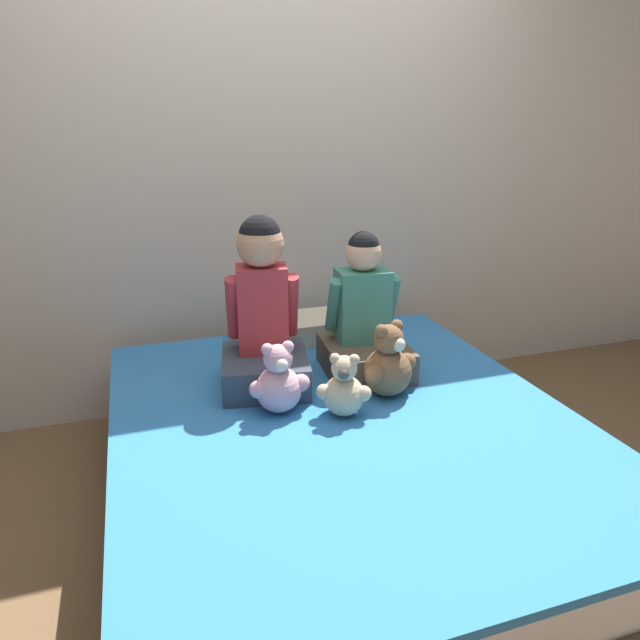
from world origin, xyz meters
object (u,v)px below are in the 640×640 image
(teddy_bear_held_by_left_child, at_px, (279,383))
(teddy_bear_between_children, at_px, (344,389))
(bed, at_px, (344,465))
(child_on_right, at_px, (364,322))
(child_on_left, at_px, (263,317))
(pillow_at_headboard, at_px, (287,330))
(teddy_bear_held_by_right_child, at_px, (388,365))

(teddy_bear_held_by_left_child, distance_m, teddy_bear_between_children, 0.24)
(bed, xyz_separation_m, child_on_right, (0.22, 0.38, 0.43))
(child_on_right, height_order, teddy_bear_held_by_left_child, child_on_right)
(child_on_left, relative_size, child_on_right, 1.15)
(child_on_left, height_order, pillow_at_headboard, child_on_left)
(bed, bearing_deg, teddy_bear_between_children, 90.22)
(child_on_right, bearing_deg, pillow_at_headboard, 121.93)
(bed, height_order, pillow_at_headboard, pillow_at_headboard)
(bed, distance_m, child_on_left, 0.66)
(teddy_bear_held_by_left_child, xyz_separation_m, teddy_bear_between_children, (0.22, -0.10, -0.01))
(child_on_right, distance_m, teddy_bear_between_children, 0.44)
(teddy_bear_between_children, bearing_deg, teddy_bear_held_by_left_child, 178.36)
(bed, xyz_separation_m, teddy_bear_between_children, (-0.00, 0.02, 0.32))
(child_on_left, relative_size, teddy_bear_held_by_left_child, 2.52)
(teddy_bear_held_by_right_child, relative_size, pillow_at_headboard, 0.59)
(child_on_left, relative_size, teddy_bear_held_by_right_child, 2.28)
(bed, height_order, teddy_bear_between_children, teddy_bear_between_children)
(teddy_bear_between_children, bearing_deg, bed, -66.27)
(bed, xyz_separation_m, teddy_bear_held_by_left_child, (-0.22, 0.12, 0.33))
(teddy_bear_held_by_right_child, distance_m, pillow_at_headboard, 0.74)
(child_on_left, xyz_separation_m, pillow_at_headboard, (0.22, 0.43, -0.23))
(child_on_right, bearing_deg, teddy_bear_between_children, -117.36)
(teddy_bear_held_by_left_child, height_order, teddy_bear_held_by_right_child, teddy_bear_held_by_right_child)
(child_on_right, height_order, teddy_bear_between_children, child_on_right)
(bed, bearing_deg, teddy_bear_held_by_left_child, 151.59)
(teddy_bear_between_children, bearing_deg, teddy_bear_held_by_right_child, 47.51)
(teddy_bear_between_children, height_order, pillow_at_headboard, teddy_bear_between_children)
(teddy_bear_held_by_right_child, bearing_deg, bed, -174.59)
(child_on_right, distance_m, pillow_at_headboard, 0.52)
(teddy_bear_held_by_right_child, height_order, pillow_at_headboard, teddy_bear_held_by_right_child)
(teddy_bear_between_children, bearing_deg, child_on_left, 144.26)
(teddy_bear_held_by_right_child, height_order, teddy_bear_between_children, teddy_bear_held_by_right_child)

